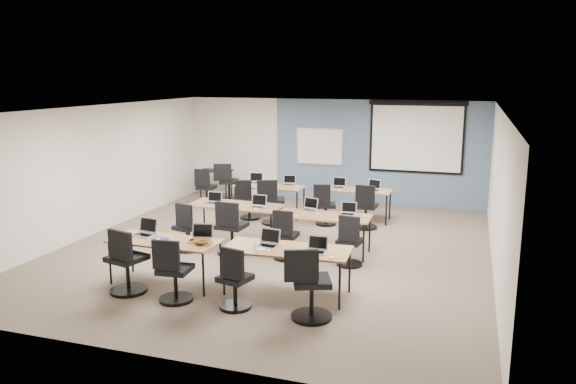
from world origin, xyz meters
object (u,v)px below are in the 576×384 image
(training_table_mid_left, at_px, (236,207))
(task_chair_5, at_px, (231,232))
(laptop_2, at_px, (268,242))
(task_chair_10, at_px, (325,208))
(laptop_4, at_px, (213,201))
(laptop_7, at_px, (348,211))
(laptop_10, at_px, (339,185))
(spare_chair_b, at_px, (206,190))
(task_chair_11, at_px, (366,210))
(spare_chair_a, at_px, (228,186))
(task_chair_0, at_px, (126,266))
(training_table_front_left, at_px, (165,243))
(task_chair_8, at_px, (248,203))
(task_chair_3, at_px, (309,290))
(task_chair_6, at_px, (285,239))
(laptop_9, at_px, (289,182))
(laptop_11, at_px, (374,188))
(laptop_8, at_px, (255,180))
(task_chair_9, at_px, (272,205))
(utility_table, at_px, (216,174))
(task_chair_1, at_px, (173,276))
(laptop_6, at_px, (310,207))
(training_table_front_right, at_px, (287,251))
(task_chair_2, at_px, (234,284))
(training_table_back_left, at_px, (270,188))
(laptop_3, at_px, (317,248))
(training_table_mid_right, at_px, (323,218))
(laptop_5, at_px, (258,204))
(task_chair_4, at_px, (186,231))
(projector_screen, at_px, (416,133))
(task_chair_7, at_px, (349,245))
(training_table_back_right, at_px, (355,191))
(laptop_1, at_px, (200,237))
(laptop_0, at_px, (145,231))
(whiteboard, at_px, (320,147))

(training_table_mid_left, relative_size, task_chair_5, 1.81)
(laptop_2, relative_size, task_chair_10, 0.35)
(laptop_4, height_order, laptop_7, laptop_4)
(laptop_10, distance_m, spare_chair_b, 3.58)
(task_chair_11, relative_size, spare_chair_a, 0.95)
(task_chair_0, relative_size, spare_chair_b, 1.08)
(laptop_4, bearing_deg, task_chair_11, 25.91)
(training_table_front_left, bearing_deg, task_chair_8, 95.10)
(training_table_mid_left, relative_size, task_chair_11, 1.89)
(task_chair_3, bearing_deg, task_chair_6, 94.35)
(task_chair_6, bearing_deg, laptop_9, 106.36)
(task_chair_8, bearing_deg, laptop_2, -85.48)
(task_chair_6, xyz_separation_m, laptop_11, (1.05, 3.26, 0.40))
(task_chair_0, bearing_deg, spare_chair_b, 118.81)
(laptop_8, height_order, task_chair_9, task_chair_9)
(laptop_8, bearing_deg, utility_table, 130.31)
(laptop_8, bearing_deg, task_chair_1, -92.51)
(task_chair_5, bearing_deg, laptop_6, 40.55)
(task_chair_3, height_order, task_chair_5, task_chair_3)
(training_table_front_right, height_order, laptop_10, laptop_10)
(task_chair_2, distance_m, task_chair_9, 4.75)
(training_table_back_left, bearing_deg, task_chair_8, -124.80)
(task_chair_0, height_order, laptop_3, task_chair_0)
(task_chair_1, height_order, laptop_10, task_chair_1)
(training_table_mid_right, xyz_separation_m, task_chair_11, (0.46, 1.93, -0.27))
(laptop_6, bearing_deg, laptop_4, -162.99)
(task_chair_2, height_order, laptop_5, laptop_5)
(training_table_mid_left, height_order, laptop_6, laptop_6)
(task_chair_1, xyz_separation_m, laptop_4, (-0.90, 3.26, 0.38))
(task_chair_4, xyz_separation_m, laptop_7, (2.93, 0.95, 0.39))
(laptop_3, bearing_deg, spare_chair_b, 128.91)
(task_chair_2, bearing_deg, projector_screen, 89.76)
(projector_screen, distance_m, task_chair_4, 6.49)
(task_chair_7, height_order, task_chair_8, task_chair_8)
(laptop_7, bearing_deg, task_chair_5, -158.74)
(task_chair_0, xyz_separation_m, task_chair_9, (0.75, 4.58, -0.01))
(training_table_mid_left, height_order, training_table_back_right, same)
(projector_screen, height_order, utility_table, projector_screen)
(laptop_1, xyz_separation_m, laptop_4, (-0.95, 2.46, -0.01))
(training_table_back_right, height_order, task_chair_1, task_chair_1)
(laptop_0, xyz_separation_m, task_chair_4, (-0.04, 1.46, -0.40))
(training_table_back_right, xyz_separation_m, task_chair_9, (-1.69, -0.95, -0.25))
(spare_chair_b, bearing_deg, task_chair_9, -33.55)
(training_table_back_right, relative_size, laptop_8, 5.05)
(laptop_6, xyz_separation_m, task_chair_10, (-0.11, 1.63, -0.40))
(task_chair_0, distance_m, utility_table, 7.05)
(task_chair_4, xyz_separation_m, task_chair_6, (1.95, 0.11, -0.01))
(laptop_4, relative_size, spare_chair_a, 0.29)
(training_table_mid_left, bearing_deg, laptop_1, -77.15)
(whiteboard, bearing_deg, projector_screen, -0.45)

